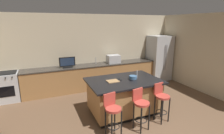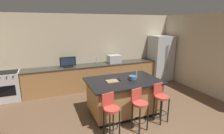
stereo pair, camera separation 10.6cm
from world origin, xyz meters
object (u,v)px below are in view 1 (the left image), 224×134
object	(u,v)px
range_oven	(6,87)
fruit_bowl	(133,77)
tv_monitor	(67,63)
bar_stool_center	(141,106)
cell_phone	(130,80)
microwave	(113,59)
bar_stool_right	(161,99)
bar_stool_left	(112,112)
cutting_board	(113,81)
kitchen_island	(124,96)
refrigerator	(159,58)
tv_remote	(120,79)

from	to	relation	value
range_oven	fruit_bowl	size ratio (longest dim) A/B	4.45
tv_monitor	bar_stool_center	world-z (taller)	tv_monitor
cell_phone	microwave	bearing A→B (deg)	75.73
bar_stool_right	range_oven	bearing A→B (deg)	133.55
bar_stool_left	fruit_bowl	bearing A→B (deg)	29.70
range_oven	tv_monitor	world-z (taller)	tv_monitor
bar_stool_center	microwave	bearing A→B (deg)	66.06
cell_phone	range_oven	bearing A→B (deg)	143.80
bar_stool_right	cell_phone	xyz separation A→B (m)	(-0.51, 0.67, 0.35)
microwave	cutting_board	bearing A→B (deg)	-114.05
bar_stool_center	cutting_board	size ratio (longest dim) A/B	3.20
kitchen_island	microwave	size ratio (longest dim) A/B	3.99
refrigerator	cutting_board	bearing A→B (deg)	-146.82
refrigerator	bar_stool_center	bearing A→B (deg)	-133.66
kitchen_island	fruit_bowl	world-z (taller)	fruit_bowl
refrigerator	cutting_board	world-z (taller)	refrigerator
bar_stool_center	bar_stool_right	xyz separation A→B (m)	(0.66, 0.10, 0.00)
bar_stool_right	refrigerator	bearing A→B (deg)	43.89
refrigerator	cell_phone	world-z (taller)	refrigerator
bar_stool_left	range_oven	bearing A→B (deg)	118.49
microwave	cell_phone	xyz separation A→B (m)	(-0.45, -2.15, -0.12)
microwave	fruit_bowl	size ratio (longest dim) A/B	2.32
kitchen_island	tv_remote	size ratio (longest dim) A/B	11.26
bar_stool_right	cutting_board	xyz separation A→B (m)	(-0.97, 0.76, 0.36)
kitchen_island	bar_stool_left	bearing A→B (deg)	-129.92
bar_stool_left	tv_monitor	bearing A→B (deg)	88.27
bar_stool_left	bar_stool_right	xyz separation A→B (m)	(1.34, 0.08, 0.01)
bar_stool_center	cutting_board	world-z (taller)	bar_stool_center
tv_remote	cutting_board	world-z (taller)	tv_remote
cell_phone	tv_remote	distance (m)	0.27
cutting_board	microwave	bearing A→B (deg)	65.95
tv_monitor	cell_phone	size ratio (longest dim) A/B	3.56
microwave	cell_phone	size ratio (longest dim) A/B	3.20
refrigerator	cell_phone	bearing A→B (deg)	-141.01
refrigerator	bar_stool_right	distance (m)	3.44
refrigerator	range_oven	bearing A→B (deg)	179.24
bar_stool_left	fruit_bowl	distance (m)	1.33
refrigerator	microwave	distance (m)	2.11
fruit_bowl	cutting_board	bearing A→B (deg)	178.53
microwave	bar_stool_center	xyz separation A→B (m)	(-0.60, -2.91, -0.48)
range_oven	cell_phone	size ratio (longest dim) A/B	6.15
range_oven	cutting_board	size ratio (longest dim) A/B	3.09
bar_stool_center	bar_stool_right	size ratio (longest dim) A/B	1.00
refrigerator	tv_monitor	bearing A→B (deg)	179.61
cell_phone	cutting_board	size ratio (longest dim) A/B	0.50
tv_monitor	fruit_bowl	distance (m)	2.47
bar_stool_center	range_oven	bearing A→B (deg)	124.08
bar_stool_center	tv_monitor	bearing A→B (deg)	99.45
microwave	cutting_board	distance (m)	2.25
tv_remote	kitchen_island	bearing A→B (deg)	-32.74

